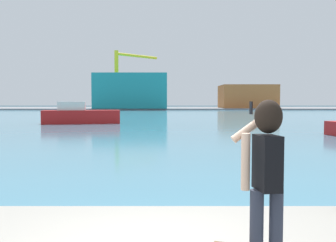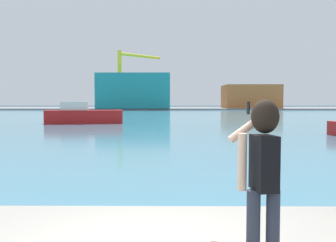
% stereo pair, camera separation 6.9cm
% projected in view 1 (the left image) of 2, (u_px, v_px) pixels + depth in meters
% --- Properties ---
extents(ground_plane, '(220.00, 220.00, 0.00)m').
position_uv_depth(ground_plane, '(167.00, 116.00, 54.08)').
color(ground_plane, '#334751').
extents(harbor_water, '(140.00, 100.00, 0.02)m').
position_uv_depth(harbor_water, '(167.00, 115.00, 56.07)').
color(harbor_water, teal).
rests_on(harbor_water, ground_plane).
extents(far_shore_dock, '(140.00, 20.00, 0.36)m').
position_uv_depth(far_shore_dock, '(167.00, 108.00, 96.00)').
color(far_shore_dock, gray).
rests_on(far_shore_dock, ground_plane).
extents(person_photographer, '(0.53, 0.55, 1.74)m').
position_uv_depth(person_photographer, '(266.00, 166.00, 3.79)').
color(person_photographer, '#2D3342').
rests_on(person_photographer, quay_promenade).
extents(boat_moored, '(7.57, 3.18, 2.12)m').
position_uv_depth(boat_moored, '(80.00, 115.00, 36.35)').
color(boat_moored, '#B21919').
rests_on(boat_moored, harbor_water).
extents(warehouse_left, '(17.29, 12.91, 8.26)m').
position_uv_depth(warehouse_left, '(132.00, 91.00, 91.86)').
color(warehouse_left, teal).
rests_on(warehouse_left, far_shore_dock).
extents(warehouse_right, '(13.35, 11.46, 5.72)m').
position_uv_depth(warehouse_right, '(247.00, 97.00, 94.58)').
color(warehouse_right, '#B26633').
rests_on(warehouse_right, far_shore_dock).
extents(port_crane, '(10.37, 10.66, 14.32)m').
position_uv_depth(port_crane, '(123.00, 72.00, 94.90)').
color(port_crane, yellow).
rests_on(port_crane, far_shore_dock).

